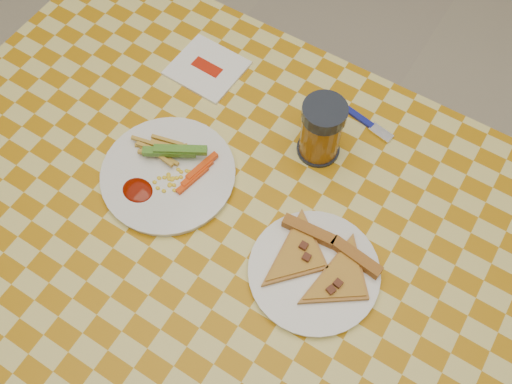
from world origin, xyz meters
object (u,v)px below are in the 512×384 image
table (234,244)px  drink_glass (321,130)px  plate_right (314,272)px  plate_left (168,175)px

table → drink_glass: bearing=77.4°
plate_right → drink_glass: drink_glass is taller
table → plate_right: plate_right is taller
table → plate_left: size_ratio=5.31×
plate_left → drink_glass: (0.20, 0.20, 0.06)m
plate_left → table: bearing=-9.0°
table → plate_right: bearing=0.4°
plate_left → drink_glass: drink_glass is taller
table → plate_left: plate_left is taller
table → drink_glass: size_ratio=9.78×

